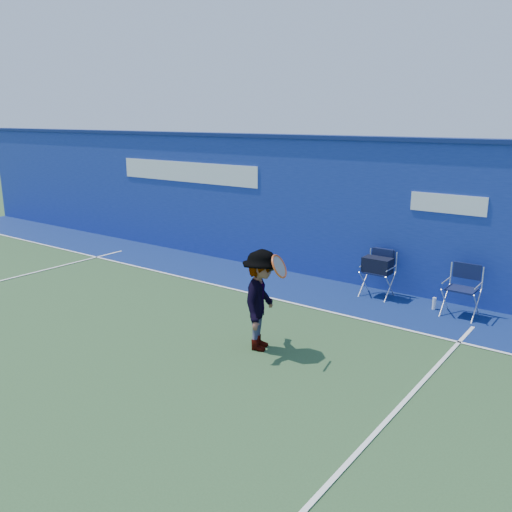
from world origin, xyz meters
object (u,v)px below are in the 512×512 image
Objects in this scene: directors_chair_right at (461,301)px; directors_chair_left at (377,277)px; tennis_player at (261,300)px; water_bottle at (434,304)px.

directors_chair_left is at bearing 175.19° from directors_chair_right.
tennis_player is (-2.05, -3.23, 0.49)m from directors_chair_right.
directors_chair_right is 3.86m from tennis_player.
directors_chair_left is at bearing 83.37° from tennis_player.
water_bottle is at bearing 173.25° from directors_chair_right.
directors_chair_left is 0.59× the size of tennis_player.
directors_chair_left is 1.21m from water_bottle.
water_bottle is at bearing 64.56° from tennis_player.
tennis_player reaches higher than water_bottle.
directors_chair_right is at bearing -6.75° from water_bottle.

